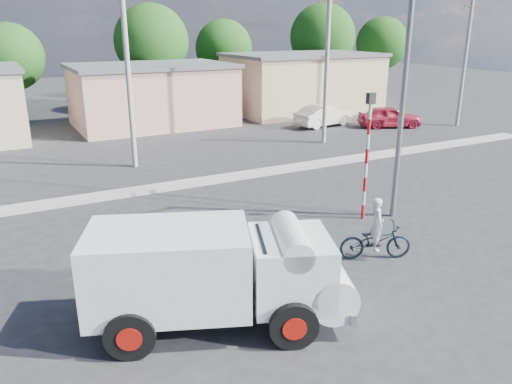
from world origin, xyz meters
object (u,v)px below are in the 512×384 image
car_cream (324,116)px  traffic_pole (368,146)px  streetlight (402,73)px  cyclist (376,233)px  truck (220,272)px  bicycle (375,241)px  car_red (390,117)px

car_cream → traffic_pole: traffic_pole is taller
traffic_pole → streetlight: (0.94, -0.30, 2.37)m
cyclist → traffic_pole: 3.65m
truck → bicycle: size_ratio=2.93×
bicycle → streetlight: bearing=-25.0°
cyclist → streetlight: 5.50m
cyclist → car_red: 20.48m
streetlight → car_red: bearing=47.7°
car_cream → car_red: 4.36m
traffic_pole → truck: bearing=-152.8°
car_cream → traffic_pole: (-8.68, -14.58, 1.89)m
cyclist → streetlight: bearing=-25.0°
car_cream → car_red: (3.66, -2.36, -0.01)m
bicycle → streetlight: 5.68m
cyclist → traffic_pole: size_ratio=0.36×
bicycle → streetlight: (2.69, 2.34, 4.42)m
car_cream → car_red: size_ratio=1.04×
truck → bicycle: bearing=32.4°
car_cream → streetlight: size_ratio=0.47×
truck → traffic_pole: bearing=49.1°
car_red → traffic_pole: (-12.34, -12.22, 1.90)m
bicycle → car_cream: size_ratio=0.48×
bicycle → traffic_pole: traffic_pole is taller
bicycle → traffic_pole: (1.75, 2.64, 2.05)m
truck → car_cream: bearing=71.1°
car_cream → car_red: car_cream is taller
truck → car_cream: truck is taller
bicycle → car_red: size_ratio=0.50×
car_red → traffic_pole: size_ratio=0.94×
car_cream → streetlight: (-7.74, -14.88, 4.26)m
streetlight → bicycle: bearing=-139.0°
truck → car_cream: size_ratio=1.41×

